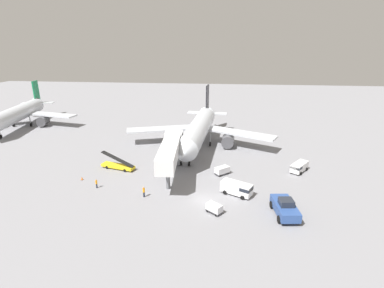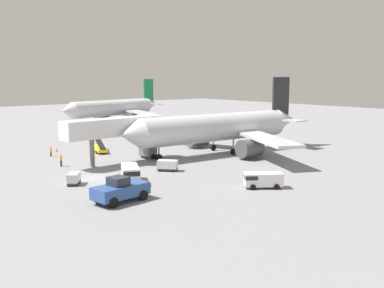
% 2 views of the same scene
% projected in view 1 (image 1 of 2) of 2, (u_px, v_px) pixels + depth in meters
% --- Properties ---
extents(ground_plane, '(300.00, 300.00, 0.00)m').
position_uv_depth(ground_plane, '(204.00, 201.00, 45.42)').
color(ground_plane, gray).
extents(airplane_at_gate, '(37.13, 38.08, 13.02)m').
position_uv_depth(airplane_at_gate, '(199.00, 129.00, 68.90)').
color(airplane_at_gate, silver).
rests_on(airplane_at_gate, ground).
extents(jet_bridge, '(4.46, 16.94, 7.02)m').
position_uv_depth(jet_bridge, '(171.00, 150.00, 52.38)').
color(jet_bridge, silver).
rests_on(jet_bridge, ground).
extents(pushback_tug, '(3.59, 6.32, 2.74)m').
position_uv_depth(pushback_tug, '(285.00, 207.00, 41.08)').
color(pushback_tug, '#2D4C8E').
rests_on(pushback_tug, ground).
extents(belt_loader_truck, '(7.21, 3.43, 3.30)m').
position_uv_depth(belt_loader_truck, '(118.00, 165.00, 56.99)').
color(belt_loader_truck, yellow).
rests_on(belt_loader_truck, ground).
extents(service_van_mid_center, '(4.16, 4.73, 1.82)m').
position_uv_depth(service_van_mid_center, '(299.00, 167.00, 55.51)').
color(service_van_mid_center, white).
rests_on(service_van_mid_center, ground).
extents(service_van_rear_right, '(5.45, 4.10, 2.10)m').
position_uv_depth(service_van_rear_right, '(237.00, 188.00, 46.85)').
color(service_van_rear_right, white).
rests_on(service_van_rear_right, ground).
extents(baggage_cart_rear_left, '(2.60, 2.39, 1.43)m').
position_uv_depth(baggage_cart_rear_left, '(214.00, 208.00, 41.82)').
color(baggage_cart_rear_left, '#38383D').
rests_on(baggage_cart_rear_left, ground).
extents(baggage_cart_far_center, '(3.03, 2.91, 1.52)m').
position_uv_depth(baggage_cart_far_center, '(222.00, 170.00, 54.48)').
color(baggage_cart_far_center, '#38383D').
rests_on(baggage_cart_far_center, ground).
extents(ground_crew_worker_foreground, '(0.41, 0.41, 1.87)m').
position_uv_depth(ground_crew_worker_foreground, '(144.00, 191.00, 46.20)').
color(ground_crew_worker_foreground, '#1E2333').
rests_on(ground_crew_worker_foreground, ground).
extents(ground_crew_worker_midground, '(0.39, 0.39, 1.64)m').
position_uv_depth(ground_crew_worker_midground, '(96.00, 183.00, 49.22)').
color(ground_crew_worker_midground, '#1E2333').
rests_on(ground_crew_worker_midground, ground).
extents(safety_cone_alpha, '(0.41, 0.41, 0.62)m').
position_uv_depth(safety_cone_alpha, '(82.00, 178.00, 52.38)').
color(safety_cone_alpha, black).
rests_on(safety_cone_alpha, ground).
extents(airplane_background, '(33.32, 35.03, 12.34)m').
position_uv_depth(airplane_background, '(19.00, 113.00, 85.56)').
color(airplane_background, silver).
rests_on(airplane_background, ground).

